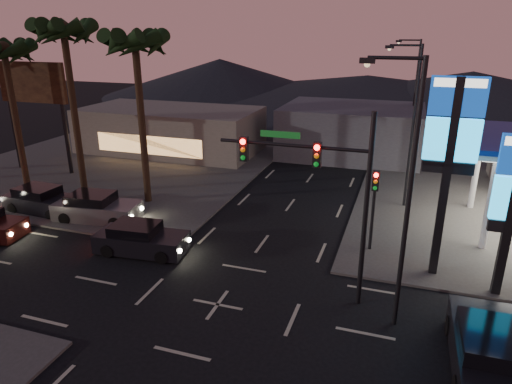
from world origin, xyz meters
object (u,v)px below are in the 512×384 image
(pylon_sign_tall, at_px, (452,140))
(car_lane_b_mid, at_px, (42,200))
(traffic_signal_mast, at_px, (323,180))
(car_lane_b_front, at_px, (96,208))
(suv_station, at_px, (489,352))
(car_lane_a_front, at_px, (141,239))

(pylon_sign_tall, height_order, car_lane_b_mid, pylon_sign_tall)
(car_lane_b_mid, bearing_deg, traffic_signal_mast, -12.42)
(pylon_sign_tall, relative_size, traffic_signal_mast, 1.12)
(car_lane_b_front, xyz_separation_m, suv_station, (20.31, -6.70, 0.03))
(pylon_sign_tall, bearing_deg, suv_station, -76.55)
(pylon_sign_tall, bearing_deg, traffic_signal_mast, -143.48)
(car_lane_a_front, xyz_separation_m, car_lane_b_front, (-4.74, 2.77, 0.06))
(car_lane_b_mid, bearing_deg, car_lane_a_front, -17.80)
(suv_station, bearing_deg, car_lane_a_front, 165.84)
(traffic_signal_mast, bearing_deg, suv_station, -23.86)
(pylon_sign_tall, xyz_separation_m, car_lane_b_mid, (-22.88, 0.48, -5.65))
(car_lane_b_mid, xyz_separation_m, suv_station, (24.38, -6.76, 0.06))
(traffic_signal_mast, distance_m, car_lane_a_front, 10.43)
(pylon_sign_tall, distance_m, car_lane_b_front, 19.64)
(car_lane_b_mid, bearing_deg, pylon_sign_tall, -1.21)
(pylon_sign_tall, height_order, car_lane_b_front, pylon_sign_tall)
(pylon_sign_tall, distance_m, car_lane_b_mid, 23.57)
(car_lane_b_front, bearing_deg, car_lane_a_front, -30.36)
(car_lane_b_front, relative_size, suv_station, 1.01)
(pylon_sign_tall, xyz_separation_m, traffic_signal_mast, (-4.74, -3.51, -1.17))
(car_lane_a_front, distance_m, car_lane_b_mid, 9.25)
(car_lane_a_front, distance_m, car_lane_b_front, 5.49)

